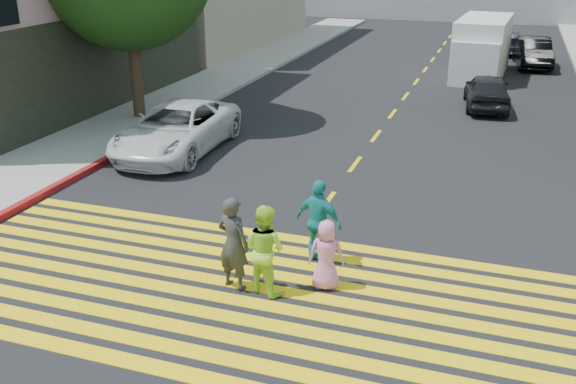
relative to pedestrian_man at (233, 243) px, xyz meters
The scene contains 14 objects.
ground 1.78m from the pedestrian_man, 70.03° to the right, with size 120.00×120.00×0.00m, color black.
sidewalk_left 22.08m from the pedestrian_man, 111.20° to the left, with size 3.00×40.00×0.15m, color gray.
curb_red 7.89m from the pedestrian_man, 144.40° to the left, with size 0.20×8.00×0.16m, color maroon.
crosswalk 1.06m from the pedestrian_man, 16.94° to the right, with size 13.40×5.30×0.01m.
lane_line 21.09m from the pedestrian_man, 88.58° to the left, with size 0.12×34.40×0.01m.
pedestrian_man is the anchor object (origin of this frame).
pedestrian_woman 0.59m from the pedestrian_man, ahead, with size 0.83×0.65×1.71m, color #AFED37.
pedestrian_child 1.72m from the pedestrian_man, 18.66° to the left, with size 0.66×0.43×1.36m, color #D277B6.
pedestrian_extra 1.93m from the pedestrian_man, 52.05° to the left, with size 1.02×0.42×1.74m, color teal.
white_sedan 8.50m from the pedestrian_man, 125.11° to the left, with size 2.43×5.26×1.46m, color silver.
dark_car_near 16.04m from the pedestrian_man, 76.50° to the left, with size 1.57×3.91×1.33m, color black.
silver_car 29.60m from the pedestrian_man, 83.12° to the left, with size 2.06×5.07×1.47m, color #9396A9.
dark_car_parked 25.75m from the pedestrian_man, 77.70° to the left, with size 1.55×4.45×1.47m, color black.
white_van 21.88m from the pedestrian_man, 81.79° to the left, with size 2.46×5.79×2.67m.
Camera 1 is at (3.84, -8.21, 6.13)m, focal length 40.00 mm.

